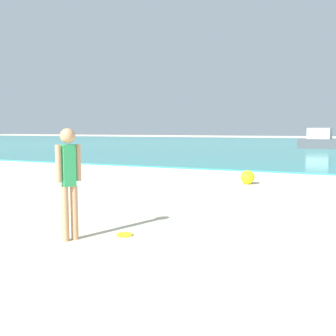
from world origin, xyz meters
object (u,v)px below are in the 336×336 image
Objects in this scene: frisbee at (125,235)px; beach_ball at (248,177)px; person_standing at (69,177)px; boat_far at (328,142)px.

frisbee is 0.60× the size of beach_ball.
person_standing is at bearing -100.47° from beach_ball.
person_standing is 7.33m from beach_ball.
person_standing is 0.32× the size of boat_far.
beach_ball is at bearing 84.17° from frisbee.
person_standing is 6.62× the size of frisbee.
boat_far is (3.51, 30.54, -0.32)m from person_standing.
person_standing reaches higher than beach_ball.
frisbee is 30.12m from boat_far.
person_standing is 3.99× the size of beach_ball.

